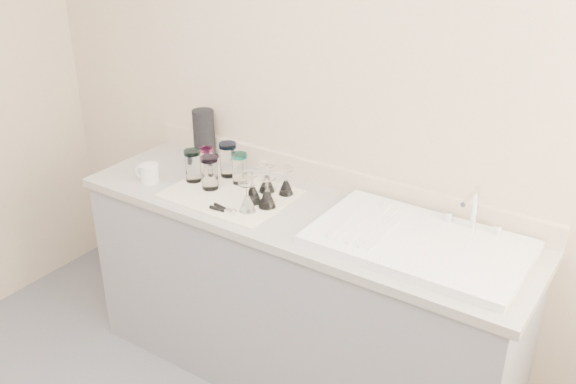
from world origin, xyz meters
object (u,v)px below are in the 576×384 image
Objects in this scene: white_mug at (149,173)px; tumbler_purple at (240,168)px; goblet_back_right at (286,185)px; sink_unit at (419,242)px; tumbler_cyan at (228,159)px; goblet_front_left at (253,192)px; can_opener at (224,209)px; goblet_back_left at (267,182)px; tumbler_teal at (207,160)px; goblet_front_right at (267,197)px; goblet_extra at (247,201)px; tumbler_blue at (210,172)px; paper_towel_roll at (204,135)px; tumbler_magenta at (193,165)px.

tumbler_purple is at bearing 29.96° from white_mug.
goblet_back_right is (0.24, 0.02, -0.03)m from tumbler_purple.
tumbler_cyan is (-1.02, 0.10, 0.07)m from sink_unit.
goblet_back_right is 0.17m from goblet_front_left.
tumbler_cyan is 1.28× the size of can_opener.
goblet_back_right is (-0.68, 0.08, 0.03)m from sink_unit.
goblet_back_left is 0.09m from goblet_back_right.
tumbler_teal is 1.00× the size of can_opener.
goblet_front_right is 0.19m from can_opener.
goblet_front_left is (-0.76, -0.06, 0.04)m from sink_unit.
tumbler_teal reaches higher than can_opener.
goblet_back_left is 0.15m from goblet_front_right.
goblet_front_right is at bearing -1.14° from goblet_front_left.
tumbler_purple is at bearing 179.26° from goblet_back_left.
tumbler_cyan is at bearing 140.63° from goblet_extra.
tumbler_teal is at bearing 135.09° from tumbler_blue.
can_opener is at bearing -42.33° from paper_towel_roll.
goblet_front_right is (0.45, -0.13, -0.02)m from tumbler_teal.
tumbler_teal is 0.39m from goblet_front_left.
goblet_extra is (0.03, -0.08, -0.00)m from goblet_front_left.
tumbler_blue reaches higher than goblet_front_right.
tumbler_teal is 0.36m from goblet_back_left.
goblet_front_left is 0.08m from goblet_front_right.
tumbler_purple is 0.25m from goblet_back_right.
tumbler_teal is 0.20m from tumbler_purple.
tumbler_blue is at bearing -9.73° from tumbler_magenta.
goblet_back_right is at bearing 2.45° from tumbler_teal.
tumbler_blue reaches higher than goblet_extra.
tumbler_purple is (-0.92, 0.06, 0.06)m from sink_unit.
goblet_back_right is at bearing 21.09° from white_mug.
tumbler_magenta is 0.37m from goblet_back_left.
can_opener is at bearing -54.84° from tumbler_cyan.
can_opener is (-0.81, -0.20, -0.00)m from sink_unit.
sink_unit is 0.83m from can_opener.
tumbler_blue reaches higher than tumbler_magenta.
goblet_back_left reaches higher than goblet_extra.
tumbler_teal is (-1.12, 0.06, 0.05)m from sink_unit.
sink_unit reaches higher than tumbler_cyan.
paper_towel_roll is (0.03, 0.37, 0.08)m from white_mug.
tumbler_teal is at bearing 163.80° from goblet_front_right.
tumbler_cyan is 0.27m from paper_towel_roll.
goblet_back_left is at bearing 126.10° from goblet_front_right.
goblet_front_right is at bearing -0.79° from tumbler_blue.
tumbler_blue is (-1.00, -0.06, 0.07)m from sink_unit.
goblet_back_right is (0.32, 0.14, -0.04)m from tumbler_blue.
tumbler_blue is at bearing -45.98° from paper_towel_roll.
paper_towel_roll is (-0.14, 0.15, 0.05)m from tumbler_teal.
tumbler_teal is 0.42m from can_opener.
tumbler_blue reaches higher than tumbler_purple.
tumbler_cyan is 1.22× the size of goblet_back_left.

